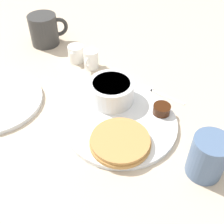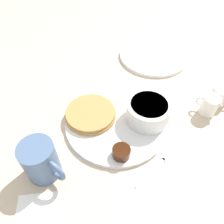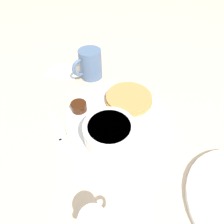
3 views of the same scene
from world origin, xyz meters
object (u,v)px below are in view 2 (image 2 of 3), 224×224
Objects in this scene: creamer_pitcher_near at (209,105)px; fork at (159,163)px; bowl at (148,111)px; plate at (117,121)px; creamer_pitcher_far at (221,96)px; coffee_mug at (41,161)px.

fork is (0.13, -0.19, -0.03)m from creamer_pitcher_near.
bowl is at bearing -90.76° from creamer_pitcher_near.
plate is 0.32m from creamer_pitcher_far.
plate is at bearing -92.31° from creamer_pitcher_near.
coffee_mug is 1.65× the size of creamer_pitcher_near.
creamer_pitcher_far is 0.29m from fork.
coffee_mug reaches higher than bowl.
coffee_mug is 0.81× the size of fork.
bowl is 0.29m from coffee_mug.
creamer_pitcher_near is (-0.10, 0.45, -0.02)m from coffee_mug.
coffee_mug is 0.47m from creamer_pitcher_near.
creamer_pitcher_near is at bearing 102.64° from coffee_mug.
coffee_mug is (0.11, -0.19, 0.04)m from plate.
bowl is 1.93× the size of creamer_pitcher_far.
creamer_pitcher_near is (0.00, 0.18, -0.01)m from bowl.
plate is 2.83× the size of coffee_mug.
plate is at bearing -151.82° from fork.
fork is at bearing -54.83° from creamer_pitcher_near.
bowl is 0.24m from creamer_pitcher_far.
coffee_mug is at bearing -77.36° from creamer_pitcher_near.
coffee_mug is 0.27m from fork.
bowl is 0.14m from fork.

